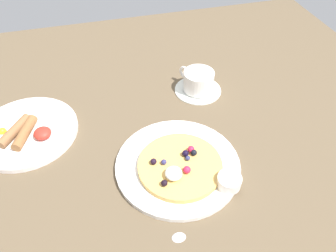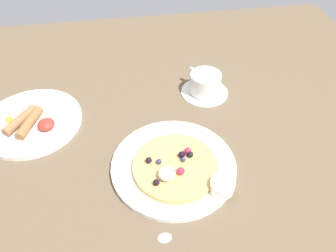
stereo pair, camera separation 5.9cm
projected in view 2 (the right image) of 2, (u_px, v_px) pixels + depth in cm
name	position (u px, v px, depth cm)	size (l,w,h in cm)	color
ground_plane	(144.00, 153.00, 82.31)	(165.33, 145.13, 3.00)	brown
pancake_plate	(174.00, 165.00, 76.81)	(29.44, 29.44, 1.23)	white
pancake_with_berries	(175.00, 167.00, 74.71)	(19.65, 19.65, 3.62)	#D9A754
syrup_ramekin	(222.00, 186.00, 70.16)	(5.33, 5.33, 2.72)	white
breakfast_plate	(32.00, 122.00, 87.47)	(26.53, 26.53, 1.37)	white
fried_breakfast	(27.00, 122.00, 84.77)	(15.27, 11.91, 2.69)	brown
coffee_saucer	(204.00, 92.00, 97.25)	(13.93, 13.93, 0.70)	white
coffee_cup	(205.00, 82.00, 94.96)	(8.98, 11.16, 5.85)	white
teaspoon	(164.00, 251.00, 62.36)	(4.44, 13.05, 0.60)	silver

